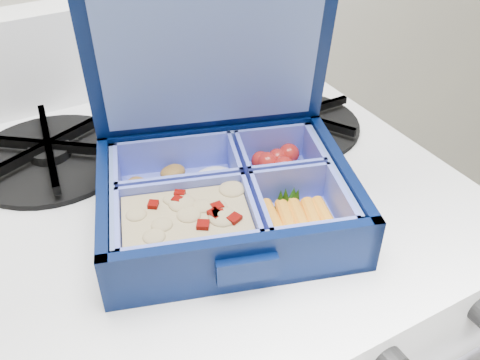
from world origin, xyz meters
TOP-DOWN VIEW (x-y plane):
  - bento_box at (0.15, 1.62)m, footprint 0.29×0.25m
  - burner_grate at (0.31, 1.74)m, footprint 0.17×0.17m
  - burner_grate_rear at (0.02, 1.81)m, footprint 0.24×0.24m
  - fork at (0.25, 1.75)m, footprint 0.15×0.12m

SIDE VIEW (x-z plane):
  - fork at x=0.25m, z-range 0.83..0.83m
  - burner_grate_rear at x=0.02m, z-range 0.83..0.85m
  - burner_grate at x=0.31m, z-range 0.83..0.85m
  - bento_box at x=0.15m, z-range 0.83..0.89m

